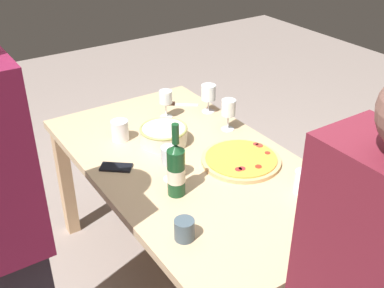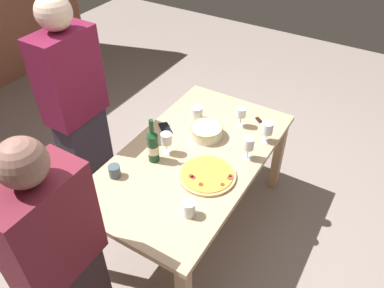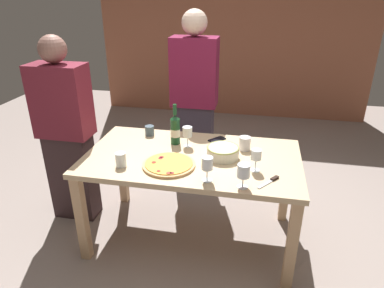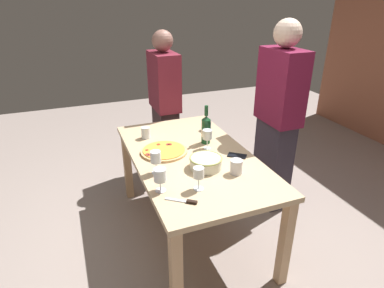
# 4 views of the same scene
# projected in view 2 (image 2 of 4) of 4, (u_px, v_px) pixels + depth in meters

# --- Properties ---
(ground_plane) EXTENTS (8.00, 8.00, 0.00)m
(ground_plane) POSITION_uv_depth(u_px,v_px,m) (192.00, 224.00, 3.07)
(ground_plane) COLOR gray
(dining_table) EXTENTS (1.60, 0.90, 0.75)m
(dining_table) POSITION_uv_depth(u_px,v_px,m) (192.00, 165.00, 2.65)
(dining_table) COLOR tan
(dining_table) RESTS_ON ground
(pizza) EXTENTS (0.37, 0.37, 0.03)m
(pizza) POSITION_uv_depth(u_px,v_px,m) (207.00, 175.00, 2.42)
(pizza) COLOR tan
(pizza) RESTS_ON dining_table
(serving_bowl) EXTENTS (0.24, 0.24, 0.09)m
(serving_bowl) POSITION_uv_depth(u_px,v_px,m) (206.00, 131.00, 2.71)
(serving_bowl) COLOR silver
(serving_bowl) RESTS_ON dining_table
(wine_bottle) EXTENTS (0.08, 0.08, 0.33)m
(wine_bottle) POSITION_uv_depth(u_px,v_px,m) (153.00, 146.00, 2.47)
(wine_bottle) COLOR #164422
(wine_bottle) RESTS_ON dining_table
(wine_glass_near_pizza) EXTENTS (0.08, 0.08, 0.16)m
(wine_glass_near_pizza) POSITION_uv_depth(u_px,v_px,m) (166.00, 139.00, 2.53)
(wine_glass_near_pizza) COLOR white
(wine_glass_near_pizza) RESTS_ON dining_table
(wine_glass_by_bottle) EXTENTS (0.07, 0.07, 0.17)m
(wine_glass_by_bottle) POSITION_uv_depth(u_px,v_px,m) (249.00, 145.00, 2.49)
(wine_glass_by_bottle) COLOR white
(wine_glass_by_bottle) RESTS_ON dining_table
(wine_glass_far_left) EXTENTS (0.07, 0.07, 0.16)m
(wine_glass_far_left) POSITION_uv_depth(u_px,v_px,m) (241.00, 113.00, 2.77)
(wine_glass_far_left) COLOR white
(wine_glass_far_left) RESTS_ON dining_table
(wine_glass_far_right) EXTENTS (0.08, 0.08, 0.16)m
(wine_glass_far_right) POSITION_uv_depth(u_px,v_px,m) (267.00, 129.00, 2.63)
(wine_glass_far_right) COLOR white
(wine_glass_far_right) RESTS_ON dining_table
(cup_amber) EXTENTS (0.07, 0.07, 0.10)m
(cup_amber) POSITION_uv_depth(u_px,v_px,m) (189.00, 209.00, 2.15)
(cup_amber) COLOR white
(cup_amber) RESTS_ON dining_table
(cup_ceramic) EXTENTS (0.08, 0.08, 0.08)m
(cup_ceramic) POSITION_uv_depth(u_px,v_px,m) (115.00, 171.00, 2.40)
(cup_ceramic) COLOR #445662
(cup_ceramic) RESTS_ON dining_table
(cup_spare) EXTENTS (0.09, 0.09, 0.10)m
(cup_spare) POSITION_uv_depth(u_px,v_px,m) (197.00, 113.00, 2.88)
(cup_spare) COLOR silver
(cup_spare) RESTS_ON dining_table
(cell_phone) EXTENTS (0.15, 0.16, 0.01)m
(cell_phone) POSITION_uv_depth(u_px,v_px,m) (165.00, 128.00, 2.81)
(cell_phone) COLOR black
(cell_phone) RESTS_ON dining_table
(pizza_knife) EXTENTS (0.14, 0.18, 0.02)m
(pizza_knife) POSITION_uv_depth(u_px,v_px,m) (261.00, 123.00, 2.86)
(pizza_knife) COLOR silver
(pizza_knife) RESTS_ON dining_table
(person_host) EXTENTS (0.44, 0.24, 1.58)m
(person_host) POSITION_uv_depth(u_px,v_px,m) (61.00, 263.00, 1.89)
(person_host) COLOR #352426
(person_host) RESTS_ON ground
(person_guest_left) EXTENTS (0.43, 0.24, 1.73)m
(person_guest_left) POSITION_uv_depth(u_px,v_px,m) (77.00, 112.00, 2.76)
(person_guest_left) COLOR #302935
(person_guest_left) RESTS_ON ground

